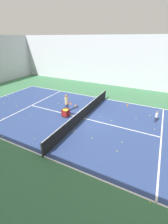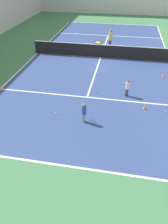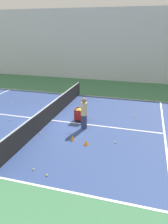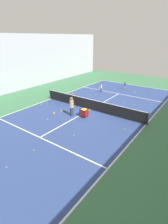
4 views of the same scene
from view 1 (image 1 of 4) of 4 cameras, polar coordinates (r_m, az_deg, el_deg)
The scene contains 41 objects.
ground_plane at distance 13.66m, azimuth 0.00°, elevation -2.44°, with size 39.15×39.15×0.00m, color #3D754C.
court_playing_area at distance 13.66m, azimuth 0.00°, elevation -2.44°, with size 10.95×23.31×0.00m.
line_baseline_far at distance 21.19m, azimuth -29.47°, elevation 4.82°, with size 10.95×0.10×0.00m, color white.
line_sideline_left at distance 9.99m, azimuth -15.00°, elevation -15.98°, with size 0.10×23.31×0.00m, color white.
line_sideline_right at distance 18.25m, azimuth 7.86°, elevation 5.01°, with size 0.10×23.31×0.00m, color white.
line_service_near at distance 12.57m, azimuth 27.36°, elevation -8.58°, with size 10.95×0.10×0.00m, color white.
line_service_far at distance 17.24m, azimuth -19.37°, elevation 2.39°, with size 10.95×0.10×0.00m, color white.
line_centre_service at distance 13.65m, azimuth 0.00°, elevation -2.42°, with size 0.10×12.82×0.00m, color white.
hall_enclosure_right at distance 22.99m, azimuth 13.78°, elevation 18.00°, with size 0.15×35.45×7.00m.
tennis_net at distance 13.40m, azimuth 0.00°, elevation -0.35°, with size 11.25×0.10×1.08m.
coach_at_net at distance 14.65m, azimuth -6.65°, elevation 3.84°, with size 0.39×0.70×1.76m.
child_midcourt at distance 14.23m, azimuth 25.87°, elevation -1.32°, with size 0.30×0.30×1.06m.
ball_cart at distance 13.84m, azimuth -7.02°, elevation 0.22°, with size 0.57×0.60×0.75m.
training_cone_0 at distance 16.61m, azimuth -5.08°, elevation 3.36°, with size 0.23×0.23×0.22m, color orange.
training_cone_2 at distance 16.79m, azimuth 16.25°, elevation 2.73°, with size 0.16×0.16×0.28m, color orange.
training_cone_3 at distance 16.04m, azimuth -3.16°, elevation 2.64°, with size 0.18×0.18×0.26m, color orange.
tennis_ball_0 at distance 18.03m, azimuth 3.05°, elevation 5.07°, with size 0.07×0.07×0.07m, color yellow.
tennis_ball_1 at distance 17.29m, azimuth 17.08°, elevation 2.93°, with size 0.07×0.07×0.07m, color yellow.
tennis_ball_2 at distance 11.90m, azimuth -3.44°, elevation -7.07°, with size 0.07×0.07×0.07m, color yellow.
tennis_ball_3 at distance 10.20m, azimuth 12.52°, elevation -14.36°, with size 0.07×0.07×0.07m, color yellow.
tennis_ball_5 at distance 13.29m, azimuth 25.25°, elevation -5.96°, with size 0.07×0.07×0.07m, color yellow.
tennis_ball_6 at distance 13.95m, azimuth 6.43°, elevation -1.79°, with size 0.07×0.07×0.07m, color yellow.
tennis_ball_7 at distance 15.41m, azimuth -28.47°, elevation -2.22°, with size 0.07×0.07×0.07m, color yellow.
tennis_ball_10 at distance 15.03m, azimuth -19.69°, elevation -1.11°, with size 0.07×0.07×0.07m, color yellow.
tennis_ball_11 at distance 15.18m, azimuth 2.53°, elevation 0.82°, with size 0.07×0.07×0.07m, color yellow.
tennis_ball_12 at distance 11.91m, azimuth -26.89°, elevation -10.32°, with size 0.07×0.07×0.07m, color yellow.
tennis_ball_13 at distance 12.78m, azimuth -28.55°, elevation -8.11°, with size 0.07×0.07×0.07m, color yellow.
tennis_ball_14 at distance 20.93m, azimuth -26.69°, elevation 5.30°, with size 0.07×0.07×0.07m, color yellow.
tennis_ball_15 at distance 17.59m, azimuth -24.38°, elevation 2.07°, with size 0.07×0.07×0.07m, color yellow.
tennis_ball_16 at distance 11.02m, azimuth 14.31°, elevation -11.06°, with size 0.07×0.07×0.07m, color yellow.
tennis_ball_17 at distance 14.39m, azimuth 19.22°, elevation -2.30°, with size 0.07×0.07×0.07m, color yellow.
tennis_ball_18 at distance 13.48m, azimuth 10.44°, elevation -3.17°, with size 0.07×0.07×0.07m, color yellow.
tennis_ball_19 at distance 19.05m, azimuth -28.17°, elevation 3.05°, with size 0.07×0.07×0.07m, color yellow.
tennis_ball_20 at distance 16.90m, azimuth -9.84°, elevation 3.20°, with size 0.07×0.07×0.07m, color yellow.
tennis_ball_21 at distance 18.43m, azimuth 1.41°, elevation 5.59°, with size 0.07×0.07×0.07m, color yellow.
tennis_ball_22 at distance 21.03m, azimuth -27.40°, elevation 5.24°, with size 0.07×0.07×0.07m, color yellow.
tennis_ball_23 at distance 8.30m, azimuth 23.85°, elevation -29.03°, with size 0.07×0.07×0.07m, color yellow.
tennis_ball_24 at distance 11.57m, azimuth -18.23°, elevation -9.66°, with size 0.07×0.07×0.07m, color yellow.
tennis_ball_26 at distance 15.40m, azimuth 23.78°, elevation -1.20°, with size 0.07×0.07×0.07m, color yellow.
tennis_ball_27 at distance 11.79m, azimuth -4.25°, elevation -7.45°, with size 0.07×0.07×0.07m, color yellow.
tennis_ball_30 at distance 11.09m, azimuth 3.05°, elevation -9.89°, with size 0.07×0.07×0.07m, color yellow.
Camera 1 is at (-10.65, -5.43, 6.60)m, focal length 24.00 mm.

